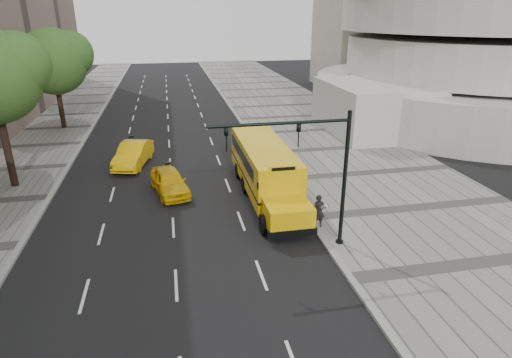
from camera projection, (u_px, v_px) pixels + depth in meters
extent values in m
plane|color=black|center=(188.00, 188.00, 26.45)|extent=(140.00, 140.00, 0.00)
cube|color=gray|center=(368.00, 174.00, 28.65)|extent=(12.00, 140.00, 0.15)
cube|color=gray|center=(282.00, 180.00, 27.54)|extent=(0.30, 140.00, 0.15)
cube|color=gray|center=(50.00, 198.00, 24.94)|extent=(0.30, 140.00, 0.15)
cylinder|color=silver|center=(473.00, 97.00, 44.05)|extent=(32.00, 32.00, 4.00)
cylinder|color=silver|center=(480.00, 55.00, 42.55)|extent=(26.00, 26.00, 3.60)
cylinder|color=silver|center=(489.00, 10.00, 41.01)|extent=(27.60, 27.60, 3.60)
cube|color=silver|center=(373.00, 108.00, 37.92)|extent=(8.00, 10.00, 4.40)
cylinder|color=black|center=(5.00, 141.00, 25.50)|extent=(0.44, 0.44, 6.02)
sphere|color=#2F5A1E|center=(16.00, 65.00, 24.42)|extent=(3.77, 3.77, 3.77)
cylinder|color=black|center=(60.00, 100.00, 38.83)|extent=(0.44, 0.44, 5.41)
sphere|color=#2F5A1E|center=(53.00, 62.00, 37.59)|extent=(5.77, 5.77, 5.77)
sphere|color=#2F5A1E|center=(70.00, 54.00, 37.91)|extent=(4.04, 4.04, 4.04)
sphere|color=#2F5A1E|center=(39.00, 67.00, 37.16)|extent=(3.75, 3.75, 3.75)
cube|color=#ECB707|center=(263.00, 164.00, 25.44)|extent=(2.50, 9.00, 2.45)
cube|color=#ECB707|center=(288.00, 214.00, 20.67)|extent=(2.20, 2.00, 1.10)
cube|color=black|center=(292.00, 232.00, 20.07)|extent=(2.38, 0.25, 0.35)
cube|color=black|center=(263.00, 172.00, 25.63)|extent=(2.52, 9.00, 0.12)
cube|color=black|center=(283.00, 184.00, 21.22)|extent=(2.05, 0.10, 0.90)
cube|color=black|center=(262.00, 153.00, 25.72)|extent=(2.52, 7.50, 0.70)
cube|color=#ECB707|center=(283.00, 169.00, 20.92)|extent=(1.40, 0.12, 0.28)
ellipsoid|color=silver|center=(329.00, 208.00, 19.39)|extent=(0.32, 0.32, 0.14)
cylinder|color=black|center=(322.00, 211.00, 19.62)|extent=(0.36, 0.47, 0.58)
cylinder|color=black|center=(264.00, 224.00, 20.96)|extent=(0.30, 1.00, 1.00)
cylinder|color=black|center=(308.00, 220.00, 21.38)|extent=(0.30, 1.00, 1.00)
cylinder|color=black|center=(245.00, 185.00, 25.70)|extent=(0.30, 1.00, 1.00)
cylinder|color=black|center=(281.00, 182.00, 26.12)|extent=(0.30, 1.00, 1.00)
cylinder|color=black|center=(238.00, 171.00, 27.98)|extent=(0.30, 1.00, 1.00)
cylinder|color=black|center=(272.00, 168.00, 28.40)|extent=(0.30, 1.00, 1.00)
imported|color=#F0B808|center=(170.00, 182.00, 25.54)|extent=(2.62, 4.58, 1.47)
imported|color=#F0B808|center=(133.00, 154.00, 30.14)|extent=(2.77, 5.21, 1.63)
imported|color=black|center=(319.00, 211.00, 21.21)|extent=(0.68, 0.51, 1.67)
cylinder|color=black|center=(344.00, 182.00, 18.88)|extent=(0.18, 0.18, 6.40)
cylinder|color=black|center=(339.00, 243.00, 20.01)|extent=(0.36, 0.36, 0.25)
cylinder|color=black|center=(280.00, 123.00, 17.30)|extent=(6.00, 0.14, 0.14)
imported|color=black|center=(298.00, 135.00, 17.65)|extent=(0.16, 0.20, 1.00)
imported|color=black|center=(226.00, 140.00, 17.09)|extent=(0.16, 0.20, 1.00)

